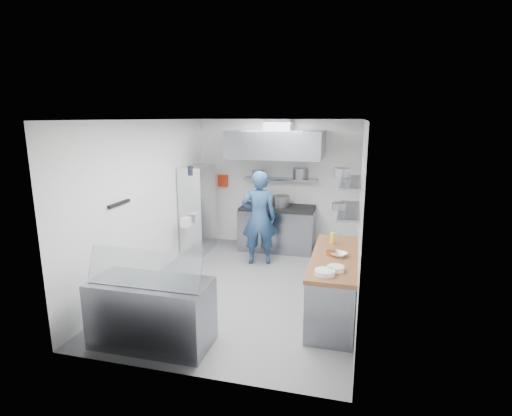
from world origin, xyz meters
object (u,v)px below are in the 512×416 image
(wire_rack, at_px, (198,209))
(gas_range, at_px, (277,229))
(display_case, at_px, (152,313))
(chef, at_px, (259,218))

(wire_rack, bearing_deg, gas_range, 17.38)
(gas_range, height_order, display_case, gas_range)
(gas_range, bearing_deg, display_case, -100.99)
(wire_rack, bearing_deg, display_case, -76.93)
(chef, relative_size, wire_rack, 1.00)
(gas_range, height_order, chef, chef)
(display_case, bearing_deg, wire_rack, 103.07)
(gas_range, bearing_deg, wire_rack, -162.62)
(chef, xyz_separation_m, wire_rack, (-1.45, 0.43, -0.00))
(gas_range, relative_size, display_case, 1.07)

